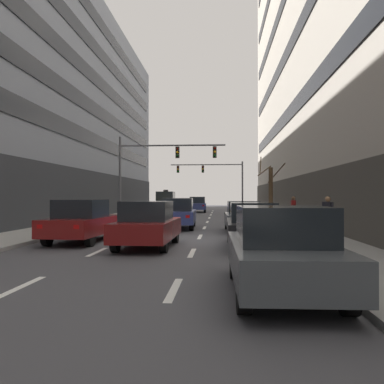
# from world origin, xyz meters

# --- Properties ---
(ground_plane) EXTENTS (120.00, 120.00, 0.00)m
(ground_plane) POSITION_xyz_m (0.00, 0.00, 0.00)
(ground_plane) COLOR #424247
(sidewalk_left) EXTENTS (3.01, 80.00, 0.14)m
(sidewalk_left) POSITION_xyz_m (-6.14, 0.00, 0.07)
(sidewalk_left) COLOR gray
(sidewalk_left) RESTS_ON ground
(sidewalk_right) EXTENTS (3.01, 80.00, 0.14)m
(sidewalk_right) POSITION_xyz_m (6.14, 0.00, 0.07)
(sidewalk_right) COLOR gray
(sidewalk_right) RESTS_ON ground
(lane_stripe_l1_s2) EXTENTS (0.16, 2.00, 0.01)m
(lane_stripe_l1_s2) POSITION_xyz_m (-1.55, -8.00, 0.00)
(lane_stripe_l1_s2) COLOR silver
(lane_stripe_l1_s2) RESTS_ON ground
(lane_stripe_l1_s3) EXTENTS (0.16, 2.00, 0.01)m
(lane_stripe_l1_s3) POSITION_xyz_m (-1.55, -3.00, 0.00)
(lane_stripe_l1_s3) COLOR silver
(lane_stripe_l1_s3) RESTS_ON ground
(lane_stripe_l1_s4) EXTENTS (0.16, 2.00, 0.01)m
(lane_stripe_l1_s4) POSITION_xyz_m (-1.55, 2.00, 0.00)
(lane_stripe_l1_s4) COLOR silver
(lane_stripe_l1_s4) RESTS_ON ground
(lane_stripe_l1_s5) EXTENTS (0.16, 2.00, 0.01)m
(lane_stripe_l1_s5) POSITION_xyz_m (-1.55, 7.00, 0.00)
(lane_stripe_l1_s5) COLOR silver
(lane_stripe_l1_s5) RESTS_ON ground
(lane_stripe_l1_s6) EXTENTS (0.16, 2.00, 0.01)m
(lane_stripe_l1_s6) POSITION_xyz_m (-1.55, 12.00, 0.00)
(lane_stripe_l1_s6) COLOR silver
(lane_stripe_l1_s6) RESTS_ON ground
(lane_stripe_l1_s7) EXTENTS (0.16, 2.00, 0.01)m
(lane_stripe_l1_s7) POSITION_xyz_m (-1.55, 17.00, 0.00)
(lane_stripe_l1_s7) COLOR silver
(lane_stripe_l1_s7) RESTS_ON ground
(lane_stripe_l1_s8) EXTENTS (0.16, 2.00, 0.01)m
(lane_stripe_l1_s8) POSITION_xyz_m (-1.55, 22.00, 0.00)
(lane_stripe_l1_s8) COLOR silver
(lane_stripe_l1_s8) RESTS_ON ground
(lane_stripe_l1_s9) EXTENTS (0.16, 2.00, 0.01)m
(lane_stripe_l1_s9) POSITION_xyz_m (-1.55, 27.00, 0.00)
(lane_stripe_l1_s9) COLOR silver
(lane_stripe_l1_s9) RESTS_ON ground
(lane_stripe_l1_s10) EXTENTS (0.16, 2.00, 0.01)m
(lane_stripe_l1_s10) POSITION_xyz_m (-1.55, 32.00, 0.00)
(lane_stripe_l1_s10) COLOR silver
(lane_stripe_l1_s10) RESTS_ON ground
(lane_stripe_l2_s2) EXTENTS (0.16, 2.00, 0.01)m
(lane_stripe_l2_s2) POSITION_xyz_m (1.55, -8.00, 0.00)
(lane_stripe_l2_s2) COLOR silver
(lane_stripe_l2_s2) RESTS_ON ground
(lane_stripe_l2_s3) EXTENTS (0.16, 2.00, 0.01)m
(lane_stripe_l2_s3) POSITION_xyz_m (1.55, -3.00, 0.00)
(lane_stripe_l2_s3) COLOR silver
(lane_stripe_l2_s3) RESTS_ON ground
(lane_stripe_l2_s4) EXTENTS (0.16, 2.00, 0.01)m
(lane_stripe_l2_s4) POSITION_xyz_m (1.55, 2.00, 0.00)
(lane_stripe_l2_s4) COLOR silver
(lane_stripe_l2_s4) RESTS_ON ground
(lane_stripe_l2_s5) EXTENTS (0.16, 2.00, 0.01)m
(lane_stripe_l2_s5) POSITION_xyz_m (1.55, 7.00, 0.00)
(lane_stripe_l2_s5) COLOR silver
(lane_stripe_l2_s5) RESTS_ON ground
(lane_stripe_l2_s6) EXTENTS (0.16, 2.00, 0.01)m
(lane_stripe_l2_s6) POSITION_xyz_m (1.55, 12.00, 0.00)
(lane_stripe_l2_s6) COLOR silver
(lane_stripe_l2_s6) RESTS_ON ground
(lane_stripe_l2_s7) EXTENTS (0.16, 2.00, 0.01)m
(lane_stripe_l2_s7) POSITION_xyz_m (1.55, 17.00, 0.00)
(lane_stripe_l2_s7) COLOR silver
(lane_stripe_l2_s7) RESTS_ON ground
(lane_stripe_l2_s8) EXTENTS (0.16, 2.00, 0.01)m
(lane_stripe_l2_s8) POSITION_xyz_m (1.55, 22.00, 0.00)
(lane_stripe_l2_s8) COLOR silver
(lane_stripe_l2_s8) RESTS_ON ground
(lane_stripe_l2_s9) EXTENTS (0.16, 2.00, 0.01)m
(lane_stripe_l2_s9) POSITION_xyz_m (1.55, 27.00, 0.00)
(lane_stripe_l2_s9) COLOR silver
(lane_stripe_l2_s9) RESTS_ON ground
(lane_stripe_l2_s10) EXTENTS (0.16, 2.00, 0.01)m
(lane_stripe_l2_s10) POSITION_xyz_m (1.55, 32.00, 0.00)
(lane_stripe_l2_s10) COLOR silver
(lane_stripe_l2_s10) RESTS_ON ground
(car_driving_0) EXTENTS (2.06, 4.55, 1.68)m
(car_driving_0) POSITION_xyz_m (-2.97, -0.35, 0.83)
(car_driving_0) COLOR black
(car_driving_0) RESTS_ON ground
(car_driving_1) EXTENTS (2.03, 4.57, 1.69)m
(car_driving_1) POSITION_xyz_m (0.09, 6.36, 0.83)
(car_driving_1) COLOR black
(car_driving_1) RESTS_ON ground
(car_driving_2) EXTENTS (1.92, 4.40, 1.64)m
(car_driving_2) POSITION_xyz_m (-0.11, -1.80, 0.81)
(car_driving_2) COLOR black
(car_driving_2) RESTS_ON ground
(car_driving_3) EXTENTS (2.05, 4.58, 1.69)m
(car_driving_3) POSITION_xyz_m (-0.07, 28.22, 0.83)
(car_driving_3) COLOR black
(car_driving_3) RESTS_ON ground
(taxi_driving_4) EXTENTS (2.03, 4.63, 2.41)m
(taxi_driving_4) POSITION_xyz_m (-3.03, 24.15, 1.11)
(taxi_driving_4) COLOR black
(taxi_driving_4) RESTS_ON ground
(car_parked_0) EXTENTS (1.89, 4.40, 1.64)m
(car_parked_0) POSITION_xyz_m (3.59, -8.24, 0.81)
(car_parked_0) COLOR black
(car_parked_0) RESTS_ON ground
(car_parked_1) EXTENTS (1.80, 4.25, 1.59)m
(car_parked_1) POSITION_xyz_m (3.59, -1.56, 0.78)
(car_parked_1) COLOR black
(car_parked_1) RESTS_ON ground
(car_parked_2) EXTENTS (1.85, 4.18, 1.55)m
(car_parked_2) POSITION_xyz_m (3.59, 4.69, 0.76)
(car_parked_2) COLOR black
(car_parked_2) RESTS_ON ground
(traffic_signal_0) EXTENTS (7.95, 0.35, 6.09)m
(traffic_signal_0) POSITION_xyz_m (-2.27, 13.67, 4.36)
(traffic_signal_0) COLOR #4C4C51
(traffic_signal_0) RESTS_ON sidewalk_left
(traffic_signal_1) EXTENTS (8.56, 0.35, 5.71)m
(traffic_signal_1) POSITION_xyz_m (1.95, 31.58, 4.30)
(traffic_signal_1) COLOR #4C4C51
(traffic_signal_1) RESTS_ON sidewalk_right
(street_tree_0) EXTENTS (1.89, 1.62, 4.40)m
(street_tree_0) POSITION_xyz_m (5.83, 11.52, 2.07)
(street_tree_0) COLOR #4C3823
(street_tree_0) RESTS_ON sidewalk_right
(pedestrian_0) EXTENTS (0.36, 0.44, 1.66)m
(pedestrian_0) POSITION_xyz_m (6.65, 0.24, 1.10)
(pedestrian_0) COLOR brown
(pedestrian_0) RESTS_ON sidewalk_right
(pedestrian_1) EXTENTS (0.22, 0.53, 1.65)m
(pedestrian_1) POSITION_xyz_m (6.45, 6.54, 1.10)
(pedestrian_1) COLOR black
(pedestrian_1) RESTS_ON sidewalk_right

